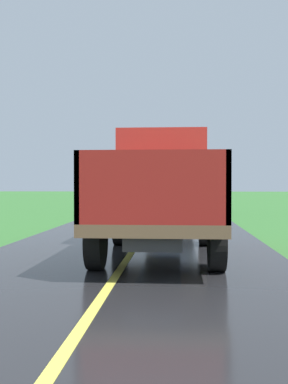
# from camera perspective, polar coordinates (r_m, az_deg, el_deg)

# --- Properties ---
(banana_truck_near) EXTENTS (2.38, 5.82, 2.80)m
(banana_truck_near) POSITION_cam_1_polar(r_m,az_deg,el_deg) (10.45, 2.07, 0.34)
(banana_truck_near) COLOR #2D2D30
(banana_truck_near) RESTS_ON road_surface
(banana_truck_far) EXTENTS (2.38, 5.81, 2.80)m
(banana_truck_far) POSITION_cam_1_polar(r_m,az_deg,el_deg) (26.24, 3.30, 0.71)
(banana_truck_far) COLOR #2D2D30
(banana_truck_far) RESTS_ON road_surface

